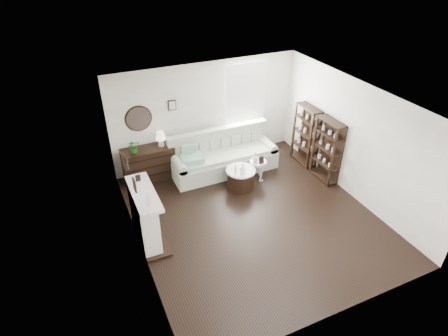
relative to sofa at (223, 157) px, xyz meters
name	(u,v)px	position (x,y,z in m)	size (l,w,h in m)	color
room	(233,101)	(0.57, 0.62, 1.24)	(5.50, 5.50, 5.50)	black
fireplace	(145,218)	(-2.48, -1.78, 0.19)	(0.50, 1.40, 1.84)	white
shelf_unit_far	(306,135)	(2.16, -0.53, 0.45)	(0.30, 0.80, 1.60)	black
shelf_unit_near	(327,151)	(2.16, -1.43, 0.45)	(0.30, 0.80, 1.60)	black
sofa	(223,157)	(0.00, 0.00, 0.00)	(2.74, 0.95, 1.06)	#A6AF9C
quilt	(192,158)	(-0.89, -0.14, 0.27)	(0.55, 0.45, 0.14)	#2A9B74
suitcase	(264,160)	(1.06, -0.33, -0.16)	(0.57, 0.19, 0.38)	brown
dresser	(149,163)	(-1.86, 0.39, 0.07)	(1.27, 0.54, 0.84)	black
table_lamp	(161,139)	(-1.49, 0.39, 0.69)	(0.25, 0.25, 0.39)	#EFE6C9
potted_plant	(134,147)	(-2.18, 0.33, 0.65)	(0.29, 0.25, 0.32)	#1E5418
drum_table	(241,178)	(0.06, -0.93, -0.10)	(0.72, 0.72, 0.50)	black
pedestal_table	(258,163)	(0.62, -0.78, 0.12)	(0.43, 0.43, 0.52)	white
eiffel_drum	(243,164)	(0.14, -0.88, 0.25)	(0.12, 0.12, 0.20)	black
bottle_drum	(236,168)	(-0.11, -1.01, 0.28)	(0.06, 0.06, 0.27)	silver
card_frame_drum	(242,170)	(0.01, -1.11, 0.24)	(0.15, 0.01, 0.19)	white
eiffel_ped	(261,157)	(0.70, -0.76, 0.25)	(0.09, 0.09, 0.16)	black
flask_ped	(256,157)	(0.54, -0.77, 0.31)	(0.15, 0.15, 0.28)	silver
card_frame_ped	(261,160)	(0.64, -0.90, 0.26)	(0.14, 0.01, 0.18)	black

